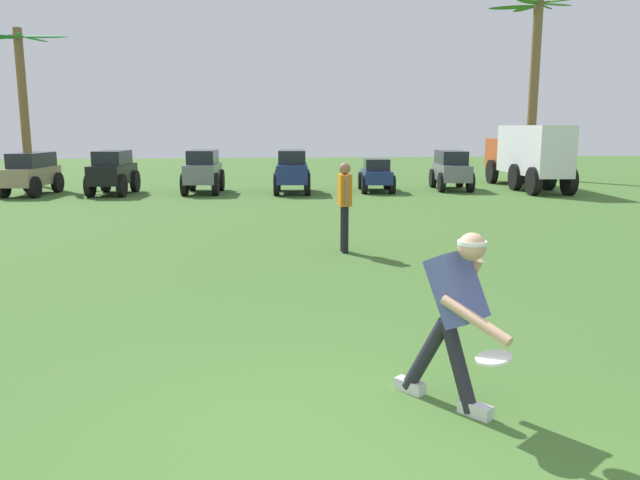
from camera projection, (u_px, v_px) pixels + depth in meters
ground_plane at (330, 464)px, 4.07m from camera, size 80.00×80.00×0.00m
frisbee_thrower at (455, 310)px, 4.76m from camera, size 0.64×1.04×1.41m
frisbee_in_flight at (494, 358)px, 4.35m from camera, size 0.27×0.27×0.07m
teammate_near_sideline at (345, 199)px, 10.76m from camera, size 0.21×0.49×1.56m
parked_car_slot_a at (31, 172)px, 19.87m from camera, size 1.41×2.50×1.34m
parked_car_slot_b at (113, 171)px, 20.01m from camera, size 1.35×2.43×1.40m
parked_car_slot_c at (203, 170)px, 20.45m from camera, size 1.31×2.41×1.40m
parked_car_slot_d at (292, 170)px, 20.46m from camera, size 1.32×2.42×1.40m
parked_car_slot_e at (376, 175)px, 20.96m from camera, size 1.29×2.28×1.10m
parked_car_slot_f at (451, 169)px, 21.55m from camera, size 1.40×2.50×1.34m
box_truck at (527, 153)px, 21.84m from camera, size 1.77×5.97×2.20m
palm_tree_far_left at (23, 92)px, 23.19m from camera, size 3.32×3.14×5.72m
palm_tree_left_of_centre at (534, 75)px, 25.54m from camera, size 3.40×3.34×7.34m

